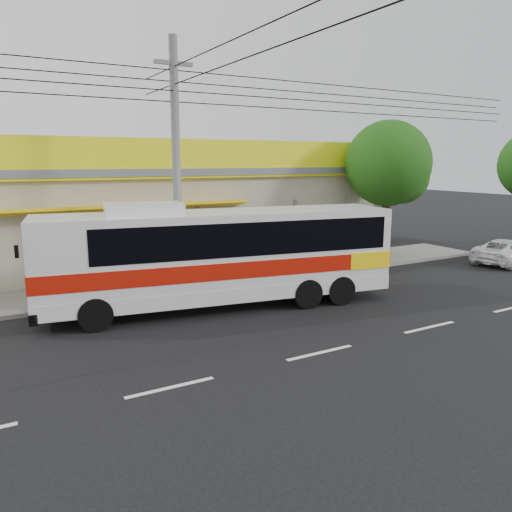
{
  "coord_description": "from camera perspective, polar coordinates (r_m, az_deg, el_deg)",
  "views": [
    {
      "loc": [
        -7.36,
        -12.13,
        4.82
      ],
      "look_at": [
        0.69,
        2.0,
        1.7
      ],
      "focal_mm": 35.0,
      "sensor_mm": 36.0,
      "label": 1
    }
  ],
  "objects": [
    {
      "name": "ground",
      "position": [
        14.98,
        1.51,
        -7.92
      ],
      "size": [
        120.0,
        120.0,
        0.0
      ],
      "primitive_type": "plane",
      "color": "black",
      "rests_on": "ground"
    },
    {
      "name": "sidewalk",
      "position": [
        20.13,
        -7.37,
        -2.87
      ],
      "size": [
        30.0,
        3.2,
        0.15
      ],
      "primitive_type": "cube",
      "color": "slate",
      "rests_on": "ground"
    },
    {
      "name": "lane_markings",
      "position": [
        13.04,
        7.31,
        -10.93
      ],
      "size": [
        50.0,
        0.12,
        0.01
      ],
      "primitive_type": null,
      "color": "silver",
      "rests_on": "ground"
    },
    {
      "name": "storefront_building",
      "position": [
        24.91,
        -12.39,
        4.8
      ],
      "size": [
        22.6,
        9.2,
        5.7
      ],
      "color": "#A59C85",
      "rests_on": "ground"
    },
    {
      "name": "coach_bus",
      "position": [
        16.4,
        -3.55,
        0.57
      ],
      "size": [
        11.75,
        4.35,
        3.54
      ],
      "rotation": [
        0.0,
        0.0,
        -0.17
      ],
      "color": "silver",
      "rests_on": "ground"
    },
    {
      "name": "motorbike_red",
      "position": [
        19.69,
        -19.48,
        -2.15
      ],
      "size": [
        1.8,
        0.89,
        0.91
      ],
      "primitive_type": "imported",
      "rotation": [
        0.0,
        0.0,
        1.4
      ],
      "color": "maroon",
      "rests_on": "sidewalk"
    },
    {
      "name": "white_car",
      "position": [
        26.49,
        26.76,
        0.47
      ],
      "size": [
        4.46,
        2.7,
        1.16
      ],
      "primitive_type": "imported",
      "rotation": [
        0.0,
        0.0,
        1.77
      ],
      "color": "white",
      "rests_on": "ground"
    },
    {
      "name": "utility_pole",
      "position": [
        17.63,
        -9.34,
        18.79
      ],
      "size": [
        34.0,
        14.0,
        8.85
      ],
      "color": "#5C5C5A",
      "rests_on": "ground"
    },
    {
      "name": "tree_near",
      "position": [
        24.91,
        15.15,
        9.85
      ],
      "size": [
        4.05,
        4.05,
        6.71
      ],
      "color": "#372416",
      "rests_on": "ground"
    }
  ]
}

